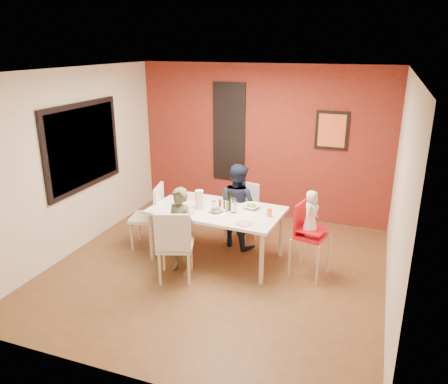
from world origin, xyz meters
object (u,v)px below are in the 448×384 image
(child_near, at_px, (180,231))
(child_far, at_px, (237,206))
(dining_table, at_px, (217,214))
(chair_near, at_px, (174,243))
(chair_far, at_px, (243,209))
(paper_towel_roll, at_px, (199,200))
(chair_left, at_px, (152,213))
(high_chair, at_px, (308,233))
(toddler, at_px, (311,213))
(wine_bottle, at_px, (229,201))

(child_near, relative_size, child_far, 0.93)
(dining_table, relative_size, chair_near, 1.91)
(chair_far, bearing_deg, paper_towel_roll, -103.54)
(dining_table, distance_m, paper_towel_roll, 0.32)
(chair_left, relative_size, high_chair, 0.97)
(chair_far, distance_m, chair_left, 1.43)
(high_chair, bearing_deg, chair_left, 102.59)
(high_chair, bearing_deg, child_near, 122.14)
(chair_near, xyz_separation_m, toddler, (1.62, 0.77, 0.35))
(chair_near, distance_m, chair_far, 1.63)
(child_near, distance_m, wine_bottle, 0.82)
(chair_far, xyz_separation_m, paper_towel_roll, (-0.40, -0.82, 0.39))
(child_far, bearing_deg, chair_left, 42.93)
(chair_left, height_order, wine_bottle, wine_bottle)
(toddler, bearing_deg, chair_left, 100.29)
(chair_near, bearing_deg, chair_far, -125.49)
(child_near, relative_size, toddler, 2.00)
(child_far, distance_m, toddler, 1.34)
(high_chair, xyz_separation_m, toddler, (0.03, -0.01, 0.29))
(dining_table, height_order, high_chair, high_chair)
(dining_table, xyz_separation_m, child_near, (-0.31, -0.56, -0.09))
(high_chair, relative_size, paper_towel_roll, 3.79)
(wine_bottle, bearing_deg, paper_towel_roll, -168.92)
(dining_table, distance_m, high_chair, 1.32)
(dining_table, height_order, chair_near, chair_near)
(chair_far, relative_size, child_far, 0.71)
(chair_near, distance_m, chair_left, 1.15)
(high_chair, distance_m, child_far, 1.29)
(chair_far, height_order, toddler, toddler)
(chair_left, xyz_separation_m, high_chair, (2.39, -0.05, 0.06))
(wine_bottle, bearing_deg, toddler, -2.71)
(chair_left, relative_size, child_near, 0.82)
(child_near, bearing_deg, chair_far, 84.50)
(paper_towel_roll, bearing_deg, dining_table, 13.90)
(dining_table, distance_m, child_near, 0.65)
(chair_near, relative_size, wine_bottle, 3.60)
(high_chair, height_order, wine_bottle, wine_bottle)
(chair_near, height_order, high_chair, high_chair)
(dining_table, xyz_separation_m, chair_near, (-0.28, -0.81, -0.14))
(dining_table, bearing_deg, wine_bottle, 7.22)
(wine_bottle, distance_m, paper_towel_roll, 0.43)
(chair_far, height_order, paper_towel_roll, paper_towel_roll)
(high_chair, bearing_deg, dining_table, 102.82)
(child_near, xyz_separation_m, wine_bottle, (0.49, 0.58, 0.30))
(dining_table, relative_size, child_far, 1.45)
(child_near, bearing_deg, wine_bottle, 64.06)
(toddler, bearing_deg, wine_bottle, 98.97)
(wine_bottle, bearing_deg, child_near, -130.17)
(child_near, xyz_separation_m, child_far, (0.46, 1.08, 0.05))
(chair_far, bearing_deg, child_far, -81.71)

